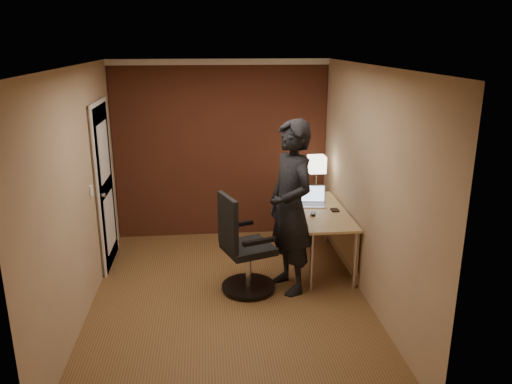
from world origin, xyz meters
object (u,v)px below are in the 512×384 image
wallet (335,210)px  person (291,208)px  desk (326,219)px  desk_lamp (317,165)px  office_chair (242,251)px  laptop (313,199)px  mouse (313,214)px

wallet → person: bearing=-140.4°
desk → desk_lamp: desk_lamp is taller
desk_lamp → office_chair: 1.79m
desk_lamp → wallet: size_ratio=4.86×
desk → laptop: bearing=120.5°
desk → laptop: (-0.13, 0.22, 0.19)m
laptop → person: (-0.43, -0.82, 0.18)m
desk_lamp → mouse: 0.94m
laptop → office_chair: size_ratio=0.32×
desk_lamp → mouse: desk_lamp is taller
mouse → office_chair: 1.01m
desk → office_chair: (-1.10, -0.62, -0.10)m
person → wallet: bearing=110.1°
wallet → office_chair: office_chair is taller
laptop → wallet: 0.37m
desk → mouse: mouse is taller
desk → mouse: bearing=-137.3°
office_chair → person: size_ratio=0.58×
mouse → person: 0.58m
laptop → mouse: bearing=-101.2°
desk → office_chair: bearing=-150.4°
desk → person: 0.90m
desk → desk_lamp: 0.83m
desk → wallet: bearing=-37.1°
desk → person: bearing=-133.0°
wallet → office_chair: bearing=-154.7°
desk → wallet: 0.18m
desk_lamp → laptop: bearing=-107.9°
mouse → wallet: mouse is taller
wallet → desk_lamp: bearing=97.2°
desk_lamp → office_chair: (-1.10, -1.25, -0.65)m
desk_lamp → laptop: desk_lamp is taller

